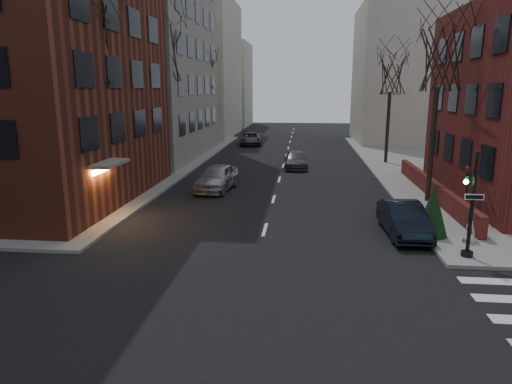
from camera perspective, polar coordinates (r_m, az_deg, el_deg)
building_left_tan at (r=46.77m, az=-19.02°, el=21.51°), size 18.00×18.00×28.00m
low_wall_right at (r=28.79m, az=21.17°, el=0.42°), size 0.35×16.00×1.00m
building_distant_la at (r=65.40m, az=-9.09°, el=14.94°), size 14.00×16.00×18.00m
building_distant_ra at (r=59.69m, az=19.46°, el=13.64°), size 14.00×14.00×16.00m
building_distant_lb at (r=81.52m, az=-4.48°, el=13.20°), size 10.00×12.00×14.00m
traffic_signal at (r=18.81m, az=25.16°, el=-2.24°), size 0.76×0.44×4.00m
tree_left_a at (r=24.63m, az=-20.18°, el=16.89°), size 4.18×4.18×10.26m
tree_left_b at (r=35.85m, az=-11.53°, el=16.59°), size 4.40×4.40×10.80m
tree_left_c at (r=49.34m, az=-6.49°, el=14.63°), size 3.96×3.96×9.72m
tree_right_a at (r=27.17m, az=21.95°, el=15.37°), size 3.96×3.96×9.72m
tree_right_b at (r=40.81m, az=16.53°, el=13.97°), size 3.74×3.74×9.18m
streetlamp_near at (r=31.84m, az=-12.27°, el=8.63°), size 0.36×0.36×6.28m
streetlamp_far at (r=51.19m, az=-5.23°, el=10.34°), size 0.36×0.36×6.28m
parked_sedan at (r=21.29m, az=17.98°, el=-3.25°), size 1.77×4.53×1.47m
car_lane_silver at (r=29.35m, az=-4.91°, el=1.82°), size 2.49×5.04×1.65m
car_lane_gray at (r=37.69m, az=4.97°, el=4.01°), size 2.03×4.61×1.32m
car_lane_far at (r=53.20m, az=-0.74°, el=6.68°), size 3.07×5.46×1.44m
sandwich_board at (r=21.08m, az=25.11°, el=-4.52°), size 0.54×0.61×0.81m
evergreen_shrub at (r=21.05m, az=21.22°, el=-2.18°), size 1.76×1.76×2.24m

